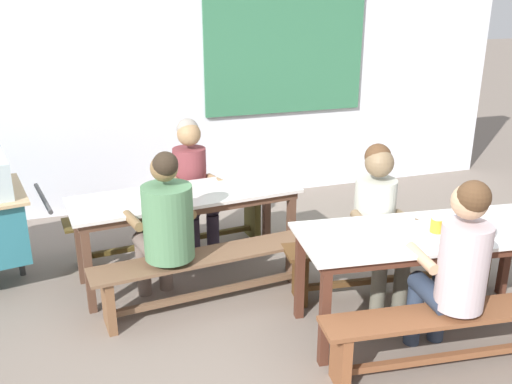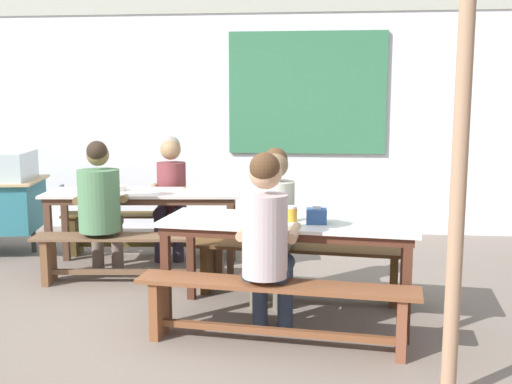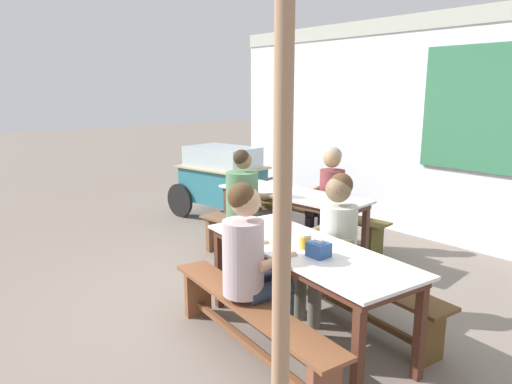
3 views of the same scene
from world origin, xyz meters
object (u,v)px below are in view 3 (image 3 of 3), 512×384
condiment_jar (305,241)px  soup_bowl (277,187)px  tissue_box (319,249)px  dining_table_far (292,199)px  bench_near_back (353,287)px  bench_far_back (318,222)px  person_center_facing (329,193)px  bench_near_front (249,319)px  person_near_front (251,258)px  person_left_back_turned (246,198)px  bench_far_front (261,240)px  food_cart (222,176)px  dining_table_near (306,256)px  wooden_support_post (282,259)px  person_right_near_table (332,236)px

condiment_jar → soup_bowl: (-1.71, 1.29, -0.03)m
tissue_box → soup_bowl: 2.32m
tissue_box → condiment_jar: (-0.18, 0.06, 0.00)m
dining_table_far → bench_near_back: 1.70m
bench_near_back → soup_bowl: soup_bowl is taller
bench_far_back → person_center_facing: person_center_facing is taller
bench_near_front → person_near_front: (-0.06, 0.07, 0.42)m
person_left_back_turned → person_center_facing: (0.40, 0.93, -0.00)m
bench_far_front → food_cart: food_cart is taller
person_center_facing → person_near_front: person_near_front is taller
bench_near_back → person_near_front: person_near_front is taller
soup_bowl → dining_table_far: bearing=-2.0°
dining_table_near → person_left_back_turned: size_ratio=1.51×
bench_far_back → bench_near_back: same height
dining_table_near → wooden_support_post: bearing=-50.5°
person_left_back_turned → person_near_front: (1.56, -1.21, 0.02)m
bench_far_front → wooden_support_post: wooden_support_post is taller
food_cart → person_right_near_table: size_ratio=1.36×
tissue_box → wooden_support_post: bearing=-55.2°
person_left_back_turned → person_near_front: 1.97m
bench_near_back → bench_near_front: bearing=-96.5°
bench_near_front → tissue_box: 0.70m
bench_near_front → tissue_box: (0.26, 0.42, 0.50)m
person_near_front → condiment_jar: 0.43m
dining_table_near → bench_far_front: 1.61m
bench_far_back → food_cart: 1.84m
bench_near_front → person_near_front: person_near_front is taller
person_left_back_turned → bench_far_back: bearing=78.6°
bench_near_front → soup_bowl: soup_bowl is taller
bench_far_back → dining_table_far: bearing=-84.3°
food_cart → person_near_front: person_near_front is taller
tissue_box → soup_bowl: size_ratio=0.83×
tissue_box → bench_near_front: bearing=-121.6°
person_near_front → soup_bowl: person_near_front is taller
dining_table_near → food_cart: food_cart is taller
dining_table_near → wooden_support_post: (0.92, -1.12, 0.51)m
dining_table_far → bench_far_back: dining_table_far is taller
dining_table_far → person_right_near_table: 1.52m
person_right_near_table → person_left_back_turned: size_ratio=0.97×
wooden_support_post → person_center_facing: bearing=127.9°
condiment_jar → wooden_support_post: size_ratio=0.05×
bench_near_front → person_right_near_table: 1.05m
person_near_front → tissue_box: size_ratio=8.99×
dining_table_far → bench_far_back: bearing=95.7°
bench_near_back → person_center_facing: person_center_facing is taller
food_cart → bench_near_back: bearing=-18.3°
dining_table_far → person_left_back_turned: size_ratio=1.50×
bench_far_back → person_near_front: bearing=-58.1°
dining_table_far → dining_table_near: (1.43, -1.25, 0.00)m
person_left_back_turned → condiment_jar: 1.88m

